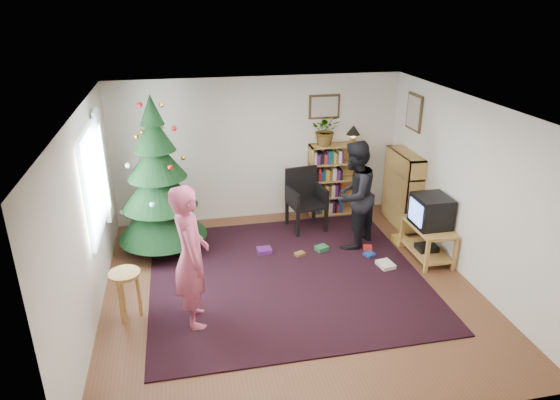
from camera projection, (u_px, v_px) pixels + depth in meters
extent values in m
plane|color=brown|center=(290.00, 287.00, 6.89)|extent=(5.00, 5.00, 0.00)
plane|color=white|center=(292.00, 107.00, 5.93)|extent=(5.00, 5.00, 0.00)
cube|color=silver|center=(259.00, 149.00, 8.67)|extent=(5.00, 0.02, 2.50)
cube|color=silver|center=(358.00, 318.00, 4.15)|extent=(5.00, 0.02, 2.50)
cube|color=silver|center=(87.00, 221.00, 5.94)|extent=(0.02, 5.00, 2.50)
cube|color=silver|center=(467.00, 190.00, 6.88)|extent=(0.02, 5.00, 2.50)
cube|color=black|center=(286.00, 275.00, 7.16)|extent=(3.80, 3.60, 0.02)
cube|color=silver|center=(93.00, 183.00, 6.40)|extent=(0.04, 1.20, 1.40)
cube|color=white|center=(103.00, 166.00, 7.04)|extent=(0.06, 0.35, 1.60)
cube|color=#4C3319|center=(324.00, 107.00, 8.60)|extent=(0.55, 0.03, 0.42)
cube|color=beige|center=(324.00, 107.00, 8.60)|extent=(0.47, 0.01, 0.34)
cube|color=#4C3319|center=(414.00, 112.00, 8.19)|extent=(0.03, 0.50, 0.60)
cube|color=beige|center=(414.00, 112.00, 8.19)|extent=(0.01, 0.42, 0.52)
cylinder|color=#3F2816|center=(164.00, 243.00, 7.83)|extent=(0.13, 0.13, 0.26)
cone|color=black|center=(161.00, 213.00, 7.64)|extent=(1.36, 1.36, 0.77)
cone|color=black|center=(158.00, 185.00, 7.46)|extent=(1.14, 1.14, 0.68)
cone|color=black|center=(156.00, 158.00, 7.30)|extent=(0.88, 0.88, 0.60)
cone|color=black|center=(153.00, 133.00, 7.15)|extent=(0.61, 0.61, 0.53)
cone|color=black|center=(151.00, 110.00, 7.02)|extent=(0.35, 0.35, 0.44)
cube|color=#BB8C43|center=(335.00, 179.00, 9.01)|extent=(0.95, 0.30, 1.30)
cube|color=#BB8C43|center=(336.00, 145.00, 8.77)|extent=(0.95, 0.30, 0.03)
cube|color=#BB8C43|center=(402.00, 189.00, 8.56)|extent=(0.30, 0.95, 1.30)
cube|color=#BB8C43|center=(406.00, 154.00, 8.31)|extent=(0.30, 0.95, 0.03)
cube|color=#BB8C43|center=(429.00, 226.00, 7.46)|extent=(0.50, 0.90, 0.04)
cube|color=#BB8C43|center=(427.00, 258.00, 7.14)|extent=(0.05, 0.05, 0.51)
cube|color=#BB8C43|center=(455.00, 254.00, 7.23)|extent=(0.05, 0.05, 0.51)
cube|color=#BB8C43|center=(402.00, 232.00, 7.91)|extent=(0.05, 0.05, 0.51)
cube|color=#BB8C43|center=(428.00, 230.00, 7.99)|extent=(0.05, 0.05, 0.51)
cube|color=#BB8C43|center=(426.00, 251.00, 7.62)|extent=(0.46, 0.86, 0.03)
cube|color=black|center=(427.00, 247.00, 7.60)|extent=(0.30, 0.25, 0.08)
cube|color=black|center=(431.00, 211.00, 7.36)|extent=(0.48, 0.53, 0.46)
cube|color=#5D7DFC|center=(416.00, 212.00, 7.32)|extent=(0.01, 0.42, 0.33)
cube|color=black|center=(306.00, 204.00, 8.43)|extent=(0.65, 0.65, 0.05)
cube|color=black|center=(303.00, 183.00, 8.55)|extent=(0.57, 0.13, 0.57)
cube|color=black|center=(295.00, 224.00, 8.24)|extent=(0.06, 0.06, 0.47)
cube|color=black|center=(325.00, 221.00, 8.34)|extent=(0.06, 0.06, 0.47)
cube|color=black|center=(288.00, 212.00, 8.70)|extent=(0.06, 0.06, 0.47)
cube|color=black|center=(316.00, 209.00, 8.80)|extent=(0.06, 0.06, 0.47)
cylinder|color=#BB8C43|center=(124.00, 274.00, 6.03)|extent=(0.38, 0.38, 0.04)
cylinder|color=#BB8C43|center=(139.00, 295.00, 6.18)|extent=(0.05, 0.05, 0.60)
cylinder|color=#BB8C43|center=(122.00, 292.00, 6.25)|extent=(0.05, 0.05, 0.60)
cylinder|color=#BB8C43|center=(121.00, 302.00, 6.03)|extent=(0.05, 0.05, 0.60)
imported|color=#B84967|center=(191.00, 257.00, 5.84)|extent=(0.50, 0.70, 1.80)
imported|color=black|center=(354.00, 195.00, 7.72)|extent=(1.06, 1.05, 1.73)
imported|color=gray|center=(326.00, 130.00, 8.62)|extent=(0.57, 0.52, 0.55)
cylinder|color=#A57F33|center=(353.00, 141.00, 8.80)|extent=(0.10, 0.10, 0.10)
sphere|color=#FFD88C|center=(353.00, 134.00, 8.76)|extent=(0.10, 0.10, 0.10)
cone|color=black|center=(353.00, 130.00, 8.73)|extent=(0.25, 0.25, 0.16)
cube|color=#A51E19|center=(368.00, 248.00, 7.88)|extent=(0.20, 0.20, 0.08)
cube|color=navy|center=(369.00, 254.00, 7.67)|extent=(0.20, 0.20, 0.08)
cube|color=#1E592D|center=(322.00, 249.00, 7.84)|extent=(0.20, 0.20, 0.08)
cube|color=gold|center=(401.00, 240.00, 8.11)|extent=(0.20, 0.20, 0.08)
cube|color=brown|center=(300.00, 254.00, 7.68)|extent=(0.20, 0.20, 0.08)
cube|color=beige|center=(386.00, 265.00, 7.37)|extent=(0.20, 0.20, 0.08)
cube|color=#4C1959|center=(264.00, 251.00, 7.78)|extent=(0.20, 0.20, 0.08)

